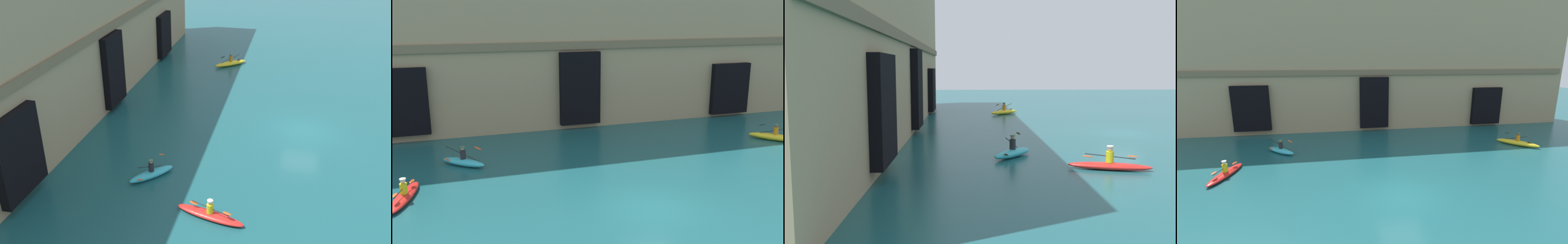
{
  "view_description": "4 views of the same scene",
  "coord_description": "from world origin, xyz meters",
  "views": [
    {
      "loc": [
        -27.35,
        1.21,
        13.75
      ],
      "look_at": [
        -3.7,
        6.68,
        1.72
      ],
      "focal_mm": 40.0,
      "sensor_mm": 36.0,
      "label": 1
    },
    {
      "loc": [
        -8.23,
        -15.88,
        8.49
      ],
      "look_at": [
        -0.66,
        7.39,
        2.21
      ],
      "focal_mm": 40.0,
      "sensor_mm": 36.0,
      "label": 2
    },
    {
      "loc": [
        -28.81,
        10.59,
        4.38
      ],
      "look_at": [
        -1.68,
        9.71,
        1.02
      ],
      "focal_mm": 40.0,
      "sensor_mm": 36.0,
      "label": 3
    },
    {
      "loc": [
        -3.78,
        -12.58,
        7.31
      ],
      "look_at": [
        -0.05,
        9.56,
        1.99
      ],
      "focal_mm": 24.0,
      "sensor_mm": 36.0,
      "label": 4
    }
  ],
  "objects": [
    {
      "name": "kayak_cyan",
      "position": [
        -7.73,
        8.3,
        0.25
      ],
      "size": [
        2.55,
        2.35,
        1.18
      ],
      "rotation": [
        0.0,
        0.0,
        5.57
      ],
      "color": "#33B2C6",
      "rests_on": "ground"
    },
    {
      "name": "kayak_red",
      "position": [
        -10.53,
        4.38,
        0.21
      ],
      "size": [
        1.55,
        3.62,
        1.06
      ],
      "rotation": [
        0.0,
        0.0,
        4.47
      ],
      "color": "red",
      "rests_on": "ground"
    },
    {
      "name": "ground_plane",
      "position": [
        0.0,
        0.0,
        0.0
      ],
      "size": [
        120.0,
        120.0,
        0.0
      ],
      "primitive_type": "plane",
      "color": "#195156"
    },
    {
      "name": "cliff_bluff",
      "position": [
        1.52,
        16.66,
        7.18
      ],
      "size": [
        43.08,
        5.54,
        14.46
      ],
      "color": "#9E8966",
      "rests_on": "ground"
    },
    {
      "name": "kayak_yellow",
      "position": [
        12.48,
        6.95,
        0.25
      ],
      "size": [
        2.84,
        3.04,
        1.12
      ],
      "rotation": [
        0.0,
        0.0,
        2.3
      ],
      "color": "yellow",
      "rests_on": "ground"
    }
  ]
}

